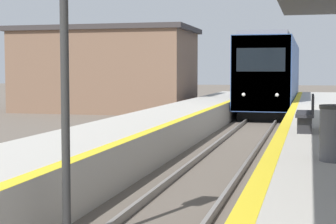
# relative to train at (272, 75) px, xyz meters

# --- Properties ---
(train) EXTENTS (2.90, 17.67, 4.53)m
(train) POSITION_rel_train_xyz_m (0.00, 0.00, 0.00)
(train) COLOR black
(train) RESTS_ON ground
(signal_near) EXTENTS (0.36, 0.31, 5.03)m
(signal_near) POSITION_rel_train_xyz_m (-1.01, -28.69, 1.18)
(signal_near) COLOR #2D2D2D
(signal_near) RESTS_ON ground
(bench) EXTENTS (0.44, 1.77, 0.92)m
(bench) POSITION_rel_train_xyz_m (2.26, -21.21, -0.81)
(bench) COLOR #28282D
(bench) RESTS_ON platform_right
(station_building) EXTENTS (11.12, 6.27, 5.22)m
(station_building) POSITION_rel_train_xyz_m (-10.16, -2.65, 0.32)
(station_building) COLOR brown
(station_building) RESTS_ON ground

